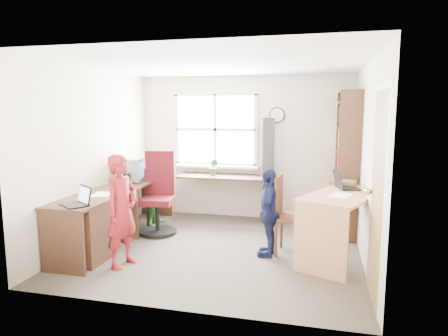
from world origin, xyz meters
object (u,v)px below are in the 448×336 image
(bookshelf, at_px, (347,166))
(person_green, at_px, (159,188))
(swivel_chair, at_px, (159,198))
(laptop_left, at_px, (78,201))
(l_desk, at_px, (119,215))
(potted_plant, at_px, (213,167))
(right_desk, at_px, (344,211))
(crt_monitor, at_px, (130,170))
(cd_tower, at_px, (268,147))
(wooden_chair, at_px, (288,212))
(laptop_right, at_px, (344,184))
(person_red, at_px, (122,211))
(person_navy, at_px, (269,212))

(bookshelf, distance_m, person_green, 2.91)
(swivel_chair, relative_size, laptop_left, 2.97)
(l_desk, relative_size, laptop_left, 7.22)
(person_green, bearing_deg, potted_plant, -59.23)
(right_desk, bearing_deg, person_green, -173.62)
(swivel_chair, distance_m, crt_monitor, 0.62)
(cd_tower, bearing_deg, laptop_left, -135.78)
(wooden_chair, distance_m, person_green, 2.25)
(cd_tower, bearing_deg, swivel_chair, -156.31)
(right_desk, distance_m, laptop_right, 0.39)
(cd_tower, relative_size, person_green, 0.79)
(wooden_chair, height_order, person_red, person_red)
(bookshelf, xyz_separation_m, person_green, (-2.86, -0.31, -0.40))
(l_desk, xyz_separation_m, person_red, (0.34, -0.53, 0.21))
(wooden_chair, relative_size, person_red, 0.76)
(wooden_chair, bearing_deg, swivel_chair, 172.00)
(l_desk, height_order, person_green, person_green)
(l_desk, distance_m, person_red, 0.66)
(right_desk, bearing_deg, person_red, -138.26)
(person_navy, bearing_deg, bookshelf, 143.56)
(right_desk, height_order, crt_monitor, crt_monitor)
(l_desk, relative_size, bookshelf, 1.40)
(l_desk, xyz_separation_m, laptop_left, (-0.09, -0.73, 0.35))
(l_desk, bearing_deg, laptop_right, 11.26)
(l_desk, height_order, bookshelf, bookshelf)
(swivel_chair, bearing_deg, person_red, -93.83)
(person_red, bearing_deg, laptop_left, 126.53)
(crt_monitor, bearing_deg, person_green, 36.11)
(right_desk, relative_size, person_red, 1.20)
(wooden_chair, height_order, person_navy, person_navy)
(cd_tower, bearing_deg, crt_monitor, -163.52)
(bookshelf, bearing_deg, laptop_left, -144.22)
(l_desk, xyz_separation_m, crt_monitor, (-0.23, 0.81, 0.47))
(swivel_chair, relative_size, laptop_right, 3.06)
(l_desk, height_order, person_navy, person_navy)
(crt_monitor, height_order, potted_plant, crt_monitor)
(l_desk, relative_size, swivel_chair, 2.43)
(right_desk, height_order, potted_plant, potted_plant)
(right_desk, bearing_deg, potted_plant, 169.12)
(bookshelf, distance_m, swivel_chair, 2.84)
(right_desk, height_order, swivel_chair, swivel_chair)
(right_desk, distance_m, cd_tower, 1.96)
(right_desk, height_order, person_navy, person_navy)
(swivel_chair, xyz_separation_m, crt_monitor, (-0.47, 0.02, 0.41))
(laptop_right, xyz_separation_m, cd_tower, (-1.13, 1.20, 0.34))
(bookshelf, height_order, crt_monitor, bookshelf)
(person_green, bearing_deg, right_desk, -111.35)
(cd_tower, bearing_deg, person_red, -130.83)
(swivel_chair, xyz_separation_m, laptop_left, (-0.33, -1.52, 0.28))
(swivel_chair, distance_m, wooden_chair, 2.01)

